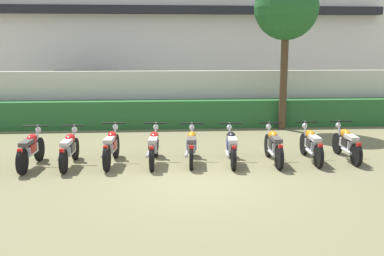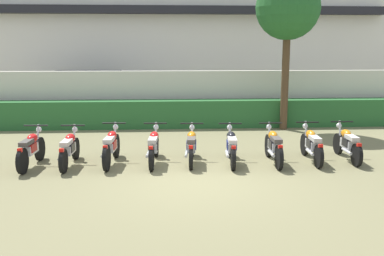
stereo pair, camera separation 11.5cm
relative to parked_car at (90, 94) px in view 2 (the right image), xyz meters
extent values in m
plane|color=olive|center=(3.79, -9.23, -0.94)|extent=(60.00, 60.00, 0.00)
cube|color=silver|center=(3.79, 5.11, 3.16)|extent=(22.58, 6.00, 8.19)
cube|color=black|center=(3.79, 1.86, 3.57)|extent=(18.97, 0.50, 0.36)
cube|color=beige|center=(3.79, -2.11, 0.06)|extent=(21.45, 0.30, 2.00)
cube|color=#28602D|center=(3.79, -2.81, -0.44)|extent=(17.16, 0.70, 0.99)
cube|color=#9EA3A8|center=(0.05, 0.00, -0.20)|extent=(4.58, 2.05, 1.00)
cube|color=#2D333D|center=(-0.15, 0.01, 0.63)|extent=(2.78, 1.82, 0.65)
cylinder|color=black|center=(1.67, 0.85, -0.60)|extent=(0.69, 0.25, 0.68)
cylinder|color=black|center=(1.58, -1.00, -0.60)|extent=(0.69, 0.25, 0.68)
cylinder|color=black|center=(-1.48, 0.99, -0.60)|extent=(0.69, 0.25, 0.68)
cylinder|color=black|center=(-1.56, -0.85, -0.60)|extent=(0.69, 0.25, 0.68)
cylinder|color=#4C3823|center=(7.29, -3.40, 0.77)|extent=(0.26, 0.26, 3.42)
sphere|color=#235B28|center=(7.29, -3.40, 3.25)|extent=(2.18, 2.18, 2.18)
cylinder|color=black|center=(-0.11, -7.23, -0.63)|extent=(0.12, 0.61, 0.61)
cylinder|color=black|center=(-0.17, -8.45, -0.63)|extent=(0.12, 0.61, 0.61)
cube|color=silver|center=(-0.15, -7.89, -0.48)|extent=(0.23, 0.61, 0.22)
ellipsoid|color=red|center=(-0.14, -7.72, -0.25)|extent=(0.24, 0.45, 0.22)
cube|color=#4C4742|center=(-0.16, -8.12, -0.27)|extent=(0.23, 0.53, 0.10)
cube|color=red|center=(-0.18, -8.55, -0.35)|extent=(0.10, 0.08, 0.08)
cylinder|color=silver|center=(-0.12, -7.32, -0.31)|extent=(0.06, 0.23, 0.65)
cylinder|color=black|center=(-0.12, -7.41, 0.01)|extent=(0.60, 0.07, 0.04)
sphere|color=silver|center=(-0.11, -7.21, -0.13)|extent=(0.14, 0.14, 0.14)
cylinder|color=silver|center=(-0.28, -8.14, -0.61)|extent=(0.10, 0.55, 0.07)
cube|color=#A51414|center=(-0.15, -7.94, -0.43)|extent=(0.26, 0.37, 0.20)
cylinder|color=black|center=(0.78, -7.17, -0.65)|extent=(0.10, 0.57, 0.57)
cylinder|color=black|center=(0.75, -8.43, -0.65)|extent=(0.10, 0.57, 0.57)
cube|color=silver|center=(0.76, -7.85, -0.50)|extent=(0.22, 0.60, 0.22)
ellipsoid|color=red|center=(0.76, -7.68, -0.27)|extent=(0.23, 0.45, 0.22)
cube|color=beige|center=(0.75, -8.08, -0.29)|extent=(0.21, 0.52, 0.10)
cube|color=red|center=(0.74, -8.53, -0.37)|extent=(0.10, 0.08, 0.08)
cylinder|color=silver|center=(0.78, -7.26, -0.33)|extent=(0.06, 0.23, 0.65)
cylinder|color=black|center=(0.77, -7.35, -0.01)|extent=(0.60, 0.05, 0.04)
sphere|color=silver|center=(0.78, -7.15, -0.15)|extent=(0.14, 0.14, 0.14)
cylinder|color=silver|center=(0.63, -8.09, -0.63)|extent=(0.08, 0.55, 0.07)
cube|color=black|center=(0.76, -7.90, -0.45)|extent=(0.25, 0.37, 0.20)
cylinder|color=black|center=(1.81, -7.06, -0.62)|extent=(0.13, 0.63, 0.63)
cylinder|color=black|center=(1.72, -8.32, -0.62)|extent=(0.13, 0.63, 0.63)
cube|color=silver|center=(1.76, -7.74, -0.47)|extent=(0.24, 0.61, 0.22)
ellipsoid|color=red|center=(1.77, -7.57, -0.24)|extent=(0.25, 0.45, 0.22)
cube|color=beige|center=(1.75, -7.97, -0.26)|extent=(0.24, 0.53, 0.10)
cube|color=red|center=(1.71, -8.42, -0.34)|extent=(0.11, 0.09, 0.08)
cylinder|color=silver|center=(1.80, -7.15, -0.30)|extent=(0.07, 0.23, 0.65)
cylinder|color=black|center=(1.80, -7.24, 0.02)|extent=(0.60, 0.08, 0.04)
sphere|color=silver|center=(1.81, -7.04, -0.12)|extent=(0.14, 0.14, 0.14)
cylinder|color=silver|center=(1.63, -7.98, -0.60)|extent=(0.11, 0.55, 0.07)
cube|color=#A51414|center=(1.76, -7.79, -0.42)|extent=(0.26, 0.38, 0.20)
cylinder|color=black|center=(2.86, -7.02, -0.65)|extent=(0.13, 0.59, 0.58)
cylinder|color=black|center=(2.78, -8.35, -0.65)|extent=(0.13, 0.59, 0.58)
cube|color=silver|center=(2.82, -7.74, -0.50)|extent=(0.24, 0.61, 0.22)
ellipsoid|color=red|center=(2.83, -7.57, -0.27)|extent=(0.25, 0.45, 0.22)
cube|color=#B2ADA3|center=(2.80, -7.96, -0.29)|extent=(0.23, 0.53, 0.10)
cube|color=red|center=(2.77, -8.45, -0.37)|extent=(0.11, 0.09, 0.08)
cylinder|color=silver|center=(2.86, -7.11, -0.33)|extent=(0.06, 0.23, 0.65)
cylinder|color=black|center=(2.85, -7.20, -0.01)|extent=(0.60, 0.08, 0.04)
sphere|color=silver|center=(2.86, -7.00, -0.15)|extent=(0.14, 0.14, 0.14)
cylinder|color=silver|center=(2.68, -7.98, -0.63)|extent=(0.11, 0.55, 0.07)
cube|color=black|center=(2.81, -7.78, -0.45)|extent=(0.26, 0.37, 0.20)
cylinder|color=black|center=(3.81, -7.07, -0.65)|extent=(0.14, 0.57, 0.57)
cylinder|color=black|center=(3.71, -8.30, -0.65)|extent=(0.14, 0.57, 0.57)
cube|color=silver|center=(3.76, -7.73, -0.50)|extent=(0.25, 0.61, 0.22)
ellipsoid|color=orange|center=(3.77, -7.57, -0.27)|extent=(0.26, 0.46, 0.22)
cube|color=#4C4742|center=(3.74, -7.96, -0.29)|extent=(0.24, 0.53, 0.10)
cube|color=red|center=(3.70, -8.40, -0.37)|extent=(0.11, 0.09, 0.08)
cylinder|color=silver|center=(3.81, -7.16, -0.33)|extent=(0.07, 0.23, 0.65)
cylinder|color=black|center=(3.80, -7.24, -0.01)|extent=(0.60, 0.08, 0.04)
sphere|color=silver|center=(3.81, -7.05, -0.15)|extent=(0.14, 0.14, 0.14)
cylinder|color=silver|center=(3.62, -7.97, -0.63)|extent=(0.11, 0.55, 0.07)
cube|color=navy|center=(3.75, -7.78, -0.45)|extent=(0.27, 0.38, 0.20)
cylinder|color=black|center=(4.80, -7.17, -0.65)|extent=(0.13, 0.59, 0.58)
cylinder|color=black|center=(4.70, -8.43, -0.65)|extent=(0.13, 0.59, 0.58)
cube|color=silver|center=(4.75, -7.85, -0.50)|extent=(0.24, 0.61, 0.22)
ellipsoid|color=black|center=(4.76, -7.68, -0.27)|extent=(0.25, 0.46, 0.22)
cube|color=beige|center=(4.73, -8.08, -0.29)|extent=(0.24, 0.53, 0.10)
cube|color=red|center=(4.70, -8.53, -0.37)|extent=(0.11, 0.09, 0.08)
cylinder|color=silver|center=(4.79, -7.26, -0.33)|extent=(0.07, 0.23, 0.65)
cylinder|color=black|center=(4.79, -7.35, -0.01)|extent=(0.60, 0.08, 0.04)
sphere|color=silver|center=(4.80, -7.15, -0.15)|extent=(0.14, 0.14, 0.14)
cylinder|color=silver|center=(4.61, -8.09, -0.63)|extent=(0.11, 0.55, 0.07)
cube|color=navy|center=(4.74, -7.90, -0.45)|extent=(0.27, 0.38, 0.20)
cylinder|color=black|center=(5.84, -7.22, -0.64)|extent=(0.11, 0.60, 0.60)
cylinder|color=black|center=(5.79, -8.48, -0.64)|extent=(0.11, 0.60, 0.60)
cube|color=silver|center=(5.81, -7.90, -0.49)|extent=(0.22, 0.61, 0.22)
ellipsoid|color=orange|center=(5.82, -7.73, -0.26)|extent=(0.24, 0.45, 0.22)
cube|color=#4C4742|center=(5.81, -8.13, -0.28)|extent=(0.22, 0.53, 0.10)
cube|color=red|center=(5.79, -8.58, -0.36)|extent=(0.10, 0.08, 0.08)
cylinder|color=silver|center=(5.84, -7.31, -0.32)|extent=(0.06, 0.23, 0.65)
cylinder|color=black|center=(5.83, -7.40, 0.00)|extent=(0.60, 0.06, 0.04)
sphere|color=silver|center=(5.84, -7.20, -0.14)|extent=(0.14, 0.14, 0.14)
cylinder|color=silver|center=(5.69, -8.14, -0.62)|extent=(0.09, 0.55, 0.07)
cube|color=black|center=(5.81, -7.95, -0.44)|extent=(0.25, 0.37, 0.20)
cylinder|color=black|center=(6.86, -7.10, -0.65)|extent=(0.12, 0.58, 0.58)
cylinder|color=black|center=(6.78, -8.39, -0.65)|extent=(0.12, 0.58, 0.58)
cube|color=silver|center=(6.82, -7.79, -0.50)|extent=(0.23, 0.61, 0.22)
ellipsoid|color=orange|center=(6.83, -7.62, -0.27)|extent=(0.24, 0.45, 0.22)
cube|color=beige|center=(6.81, -8.02, -0.29)|extent=(0.23, 0.53, 0.10)
cube|color=red|center=(6.78, -8.49, -0.37)|extent=(0.10, 0.09, 0.08)
cylinder|color=silver|center=(6.85, -7.19, -0.33)|extent=(0.06, 0.23, 0.65)
cylinder|color=black|center=(6.85, -7.28, -0.01)|extent=(0.60, 0.07, 0.04)
sphere|color=silver|center=(6.86, -7.08, -0.15)|extent=(0.14, 0.14, 0.14)
cylinder|color=silver|center=(6.68, -8.04, -0.63)|extent=(0.10, 0.55, 0.07)
cube|color=black|center=(6.81, -7.84, -0.45)|extent=(0.26, 0.37, 0.20)
cylinder|color=black|center=(7.80, -7.05, -0.65)|extent=(0.11, 0.57, 0.57)
cylinder|color=black|center=(7.76, -8.32, -0.65)|extent=(0.11, 0.57, 0.57)
cube|color=silver|center=(7.78, -7.74, -0.50)|extent=(0.22, 0.61, 0.22)
ellipsoid|color=orange|center=(7.78, -7.57, -0.27)|extent=(0.24, 0.45, 0.22)
cube|color=beige|center=(7.77, -7.97, -0.29)|extent=(0.22, 0.53, 0.10)
cube|color=red|center=(7.75, -8.42, -0.37)|extent=(0.10, 0.08, 0.08)
cylinder|color=silver|center=(7.80, -7.14, -0.33)|extent=(0.06, 0.23, 0.65)
cylinder|color=black|center=(7.79, -7.23, -0.01)|extent=(0.60, 0.06, 0.04)
sphere|color=silver|center=(7.80, -7.03, -0.15)|extent=(0.14, 0.14, 0.14)
cylinder|color=silver|center=(7.65, -7.98, -0.63)|extent=(0.09, 0.55, 0.07)
cube|color=black|center=(7.77, -7.79, -0.45)|extent=(0.25, 0.37, 0.20)
camera|label=1|loc=(2.99, -18.31, 1.96)|focal=40.67mm
camera|label=2|loc=(3.11, -18.32, 1.96)|focal=40.67mm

